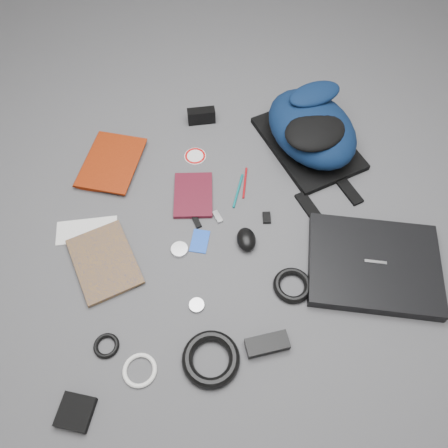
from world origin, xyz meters
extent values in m
plane|color=#4F4F51|center=(0.00, 0.00, 0.00)|extent=(4.00, 4.00, 0.00)
cube|color=black|center=(0.44, -0.24, 0.02)|extent=(0.49, 0.43, 0.04)
imported|color=maroon|center=(-0.45, 0.38, 0.01)|extent=(0.29, 0.32, 0.03)
imported|color=#BC800D|center=(-0.49, -0.09, 0.01)|extent=(0.25, 0.29, 0.02)
cube|color=white|center=(-0.46, 0.07, 0.00)|extent=(0.21, 0.10, 0.00)
cube|color=#410C17|center=(-0.08, 0.15, 0.01)|extent=(0.16, 0.21, 0.01)
cube|color=black|center=(0.01, 0.50, 0.03)|extent=(0.11, 0.04, 0.06)
cylinder|color=white|center=(-0.05, 0.33, 0.00)|extent=(0.10, 0.10, 0.00)
cylinder|color=#0B6467|center=(0.08, 0.14, 0.00)|extent=(0.07, 0.14, 0.01)
cylinder|color=#A10C12|center=(0.11, 0.17, 0.00)|extent=(0.05, 0.13, 0.01)
cube|color=blue|center=(-0.09, -0.04, 0.00)|extent=(0.08, 0.10, 0.00)
cube|color=black|center=(-0.09, 0.04, 0.00)|extent=(0.03, 0.06, 0.01)
cube|color=#B4B3B6|center=(-0.01, 0.04, 0.00)|extent=(0.03, 0.05, 0.01)
cube|color=black|center=(0.15, 0.00, 0.01)|extent=(0.03, 0.05, 0.01)
ellipsoid|color=black|center=(0.06, -0.07, 0.02)|extent=(0.07, 0.09, 0.05)
cylinder|color=silver|center=(-0.16, -0.06, 0.01)|extent=(0.07, 0.07, 0.01)
cylinder|color=#A6A7A8|center=(-0.14, -0.26, 0.01)|extent=(0.05, 0.05, 0.01)
torus|color=black|center=(0.17, -0.26, 0.01)|extent=(0.13, 0.13, 0.02)
cube|color=black|center=(0.05, -0.42, 0.02)|extent=(0.13, 0.06, 0.03)
torus|color=black|center=(-0.12, -0.43, 0.02)|extent=(0.21, 0.21, 0.03)
cube|color=black|center=(-0.50, -0.50, 0.01)|extent=(0.12, 0.12, 0.02)
torus|color=black|center=(-0.41, -0.33, 0.01)|extent=(0.08, 0.08, 0.01)
torus|color=white|center=(-0.33, -0.42, 0.01)|extent=(0.13, 0.13, 0.01)
camera|label=1|loc=(-0.15, -0.75, 1.27)|focal=35.00mm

